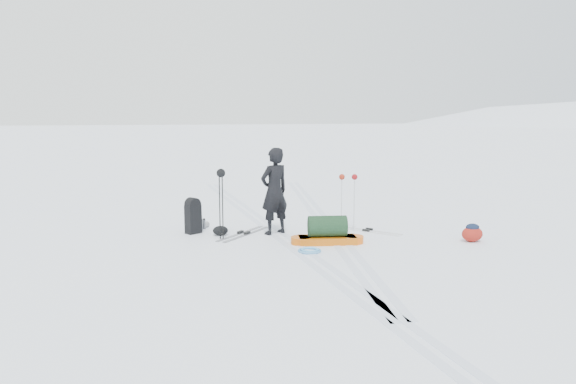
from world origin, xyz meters
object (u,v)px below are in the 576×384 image
Objects in this scene: expedition_rucksack at (194,216)px; ski_poles_black at (221,182)px; skier at (274,191)px; pulk_sled at (327,233)px.

expedition_rucksack is 0.57× the size of ski_poles_black.
ski_poles_black is (-1.16, -0.24, 0.27)m from skier.
ski_poles_black is at bearing -88.01° from expedition_rucksack.
skier reaches higher than ski_poles_black.
skier is 1.84m from expedition_rucksack.
ski_poles_black is at bearing -13.39° from skier.
pulk_sled is at bearing 102.65° from skier.
expedition_rucksack is (-2.52, 1.61, 0.15)m from pulk_sled.
pulk_sled is (0.85, -1.10, -0.72)m from skier.
pulk_sled is at bearing -22.38° from ski_poles_black.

